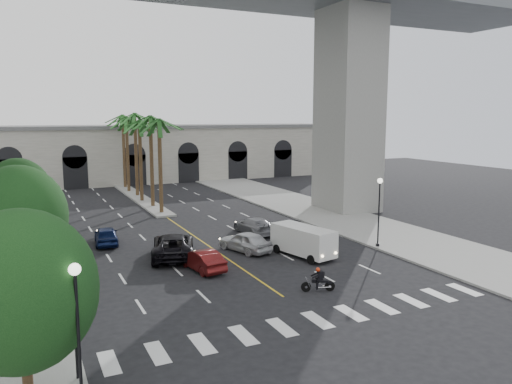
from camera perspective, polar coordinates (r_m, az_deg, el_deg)
name	(u,v)px	position (r m, az deg, el deg)	size (l,w,h in m)	color
ground	(302,309)	(26.72, 5.26, -13.21)	(140.00, 140.00, 0.00)	black
sidewalk_right	(359,225)	(46.71, 11.74, -3.66)	(8.00, 100.00, 0.15)	gray
median	(140,198)	(61.41, -13.12, -0.72)	(2.00, 24.00, 0.20)	gray
pier_building	(114,154)	(77.52, -15.95, 4.21)	(71.00, 10.50, 8.50)	beige
bridge	(211,18)	(46.95, -5.14, 19.20)	(75.00, 13.00, 26.00)	gray
palm_a	(159,124)	(50.88, -11.02, 7.62)	(3.20, 3.20, 10.30)	#47331E
palm_b	(150,121)	(54.78, -11.99, 7.95)	(3.20, 3.20, 10.60)	#47331E
palm_c	(139,125)	(58.62, -13.19, 7.50)	(3.20, 3.20, 10.10)	#47331E
palm_d	(135,118)	(62.59, -13.69, 8.22)	(3.20, 3.20, 10.90)	#47331E
palm_e	(126,121)	(66.47, -14.61, 7.81)	(3.20, 3.20, 10.40)	#47331E
palm_f	(123,119)	(70.45, -15.00, 8.06)	(3.20, 3.20, 10.70)	#47331E
street_tree_near	(21,291)	(19.20, -25.27, -10.19)	(5.20, 5.20, 6.89)	#382616
street_tree_mid	(19,217)	(31.78, -25.47, -2.56)	(5.44, 5.44, 7.21)	#382616
street_tree_far	(19,193)	(43.68, -25.50, -0.09)	(5.04, 5.04, 6.68)	#382616
lamp_post_left_near	(78,327)	(17.65, -19.68, -14.30)	(0.40, 0.40, 5.35)	black
lamp_post_left_far	(45,213)	(37.88, -22.99, -2.22)	(0.40, 0.40, 5.35)	black
lamp_post_right	(379,206)	(38.53, 13.89, -1.60)	(0.40, 0.40, 5.35)	black
traffic_signal_near	(74,319)	(20.24, -20.04, -13.46)	(0.25, 0.18, 3.65)	black
traffic_signal_far	(65,286)	(23.99, -20.99, -9.99)	(0.25, 0.18, 3.65)	black
motorcycle_rider	(319,281)	(29.13, 7.22, -10.01)	(1.88, 0.80, 1.42)	black
car_a	(245,241)	(37.01, -1.25, -5.66)	(1.80, 4.47, 1.52)	silver
car_b	(202,260)	(32.87, -6.17, -7.71)	(1.45, 4.16, 1.37)	#571111
car_c	(173,246)	(35.96, -9.45, -6.06)	(2.83, 6.13, 1.70)	black
car_d	(254,226)	(42.41, -0.26, -3.87)	(1.97, 4.84, 1.40)	slate
car_e	(106,235)	(40.66, -16.75, -4.78)	(1.69, 4.19, 1.43)	#0F1B47
cargo_van	(303,240)	(35.75, 5.45, -5.50)	(2.95, 5.31, 2.14)	silver
pedestrian_a	(31,332)	(23.52, -24.36, -14.33)	(0.67, 0.44, 1.83)	black
pedestrian_b	(28,314)	(25.48, -24.64, -12.60)	(0.87, 0.68, 1.79)	black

